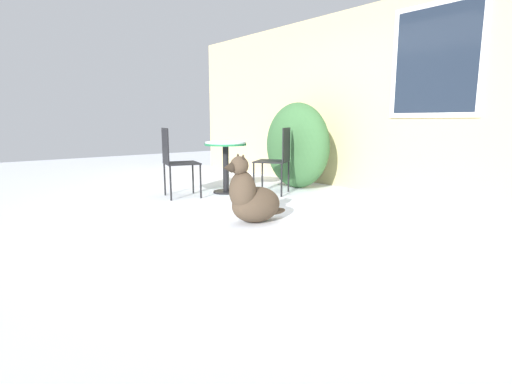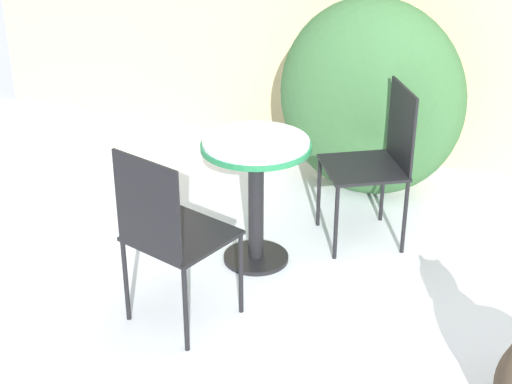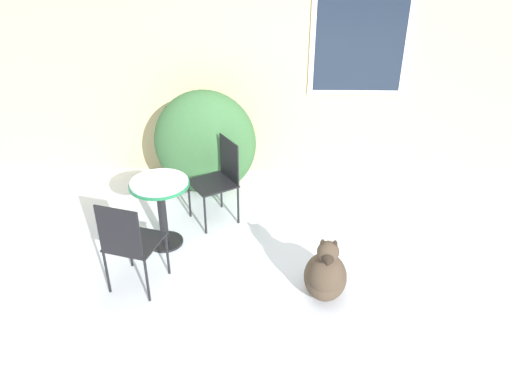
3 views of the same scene
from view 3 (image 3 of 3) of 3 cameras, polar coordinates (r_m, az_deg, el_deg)
name	(u,v)px [view 3 (image 3 of 3)]	position (r m, az deg, el deg)	size (l,w,h in m)	color
ground_plane	(255,271)	(4.95, -0.15, -8.99)	(16.00, 16.00, 0.00)	white
house_wall	(264,71)	(6.31, 0.95, 13.65)	(8.00, 0.10, 2.67)	#D1BC84
shrub_left	(205,143)	(6.00, -5.83, 5.54)	(1.22, 0.64, 1.32)	#386638
patio_table	(161,197)	(5.12, -10.84, -0.60)	(0.60, 0.60, 0.74)	black
patio_chair_near_table	(219,177)	(5.50, -4.24, 1.73)	(0.61, 0.61, 0.95)	black
patio_chair_far_side	(129,241)	(4.57, -14.27, -5.50)	(0.55, 0.55, 0.95)	black
dog	(326,274)	(4.55, 7.96, -9.27)	(0.45, 0.76, 0.72)	#4C3D2D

